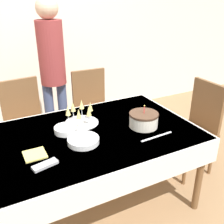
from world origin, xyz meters
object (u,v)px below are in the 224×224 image
plate_stack_dessert (66,130)px  dining_chair_far_right (93,108)px  birthday_cake (144,120)px  dining_chair_right_end (196,124)px  person_standing (52,64)px  champagne_tray (81,114)px  plate_stack_main (83,141)px  dining_chair_far_left (26,121)px

plate_stack_dessert → dining_chair_far_right: bearing=53.6°
plate_stack_dessert → birthday_cake: bearing=-18.3°
dining_chair_far_right → dining_chair_right_end: same height
dining_chair_right_end → person_standing: bearing=138.1°
champagne_tray → person_standing: 0.89m
plate_stack_main → person_standing: size_ratio=0.14×
plate_stack_main → person_standing: person_standing is taller
dining_chair_right_end → birthday_cake: bearing=-172.3°
plate_stack_dessert → person_standing: person_standing is taller
dining_chair_far_left → dining_chair_far_right: (0.77, 0.00, 0.00)m
birthday_cake → champagne_tray: bearing=145.9°
birthday_cake → person_standing: (-0.44, 1.15, 0.27)m
champagne_tray → plate_stack_main: (-0.11, -0.32, -0.07)m
dining_chair_far_left → person_standing: bearing=25.6°
dining_chair_right_end → birthday_cake: 0.79m
plate_stack_main → person_standing: (0.12, 1.17, 0.31)m
dining_chair_far_right → plate_stack_main: size_ratio=4.06×
dining_chair_far_left → champagne_tray: dining_chair_far_left is taller
dining_chair_right_end → plate_stack_dessert: (-1.36, 0.10, 0.22)m
birthday_cake → plate_stack_dessert: size_ratio=1.32×
dining_chair_far_right → birthday_cake: bearing=-86.8°
champagne_tray → person_standing: person_standing is taller
dining_chair_far_right → plate_stack_main: (-0.50, -0.99, 0.22)m
plate_stack_main → birthday_cake: bearing=2.0°
dining_chair_right_end → birthday_cake: size_ratio=3.97×
dining_chair_far_right → dining_chair_right_end: size_ratio=1.00×
birthday_cake → plate_stack_dessert: bearing=161.7°
birthday_cake → champagne_tray: 0.54m
person_standing → dining_chair_far_left: bearing=-154.4°
dining_chair_right_end → champagne_tray: size_ratio=3.28×
dining_chair_right_end → plate_stack_main: bearing=-174.8°
dining_chair_far_left → plate_stack_main: (0.27, -0.99, 0.22)m
plate_stack_dessert → person_standing: bearing=79.2°
dining_chair_far_right → birthday_cake: size_ratio=3.97×
dining_chair_far_right → plate_stack_dessert: bearing=-126.4°
dining_chair_right_end → person_standing: person_standing is taller
birthday_cake → plate_stack_main: size_ratio=1.02×
dining_chair_right_end → plate_stack_main: size_ratio=4.06×
plate_stack_main → champagne_tray: bearing=71.8°
dining_chair_right_end → birthday_cake: dining_chair_right_end is taller
person_standing → plate_stack_dessert: bearing=-100.8°
dining_chair_far_right → dining_chair_right_end: (0.79, -0.87, 0.00)m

